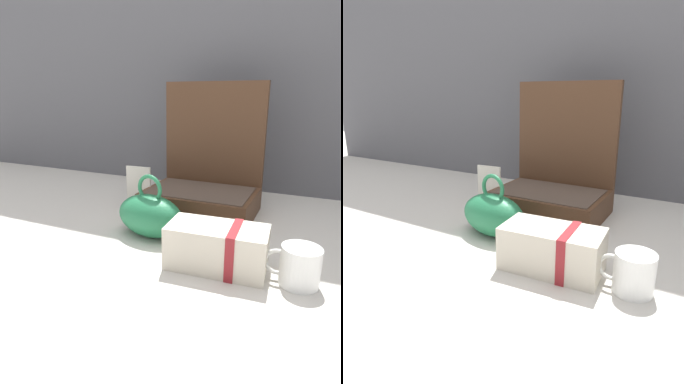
% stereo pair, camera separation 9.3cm
% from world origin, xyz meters
% --- Properties ---
extents(ground_plane, '(6.00, 6.00, 0.00)m').
position_xyz_m(ground_plane, '(0.00, 0.00, 0.00)').
color(ground_plane, beige).
extents(back_wall, '(3.20, 0.06, 1.40)m').
position_xyz_m(back_wall, '(0.00, 0.58, 0.70)').
color(back_wall, '#56565B').
rests_on(back_wall, ground_plane).
extents(open_suitcase, '(0.36, 0.27, 0.44)m').
position_xyz_m(open_suitcase, '(0.03, 0.23, 0.10)').
color(open_suitcase, '#4C301E').
rests_on(open_suitcase, ground_plane).
extents(teal_pouch_handbag, '(0.22, 0.15, 0.18)m').
position_xyz_m(teal_pouch_handbag, '(-0.04, -0.04, 0.06)').
color(teal_pouch_handbag, '#237247').
rests_on(teal_pouch_handbag, ground_plane).
extents(cream_toiletry_bag, '(0.24, 0.13, 0.11)m').
position_xyz_m(cream_toiletry_bag, '(0.19, -0.14, 0.05)').
color(cream_toiletry_bag, beige).
rests_on(cream_toiletry_bag, ground_plane).
extents(coffee_mug, '(0.12, 0.08, 0.09)m').
position_xyz_m(coffee_mug, '(0.37, -0.14, 0.04)').
color(coffee_mug, white).
rests_on(coffee_mug, ground_plane).
extents(info_card_left, '(0.09, 0.01, 0.15)m').
position_xyz_m(info_card_left, '(-0.19, 0.16, 0.08)').
color(info_card_left, silver).
rests_on(info_card_left, ground_plane).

